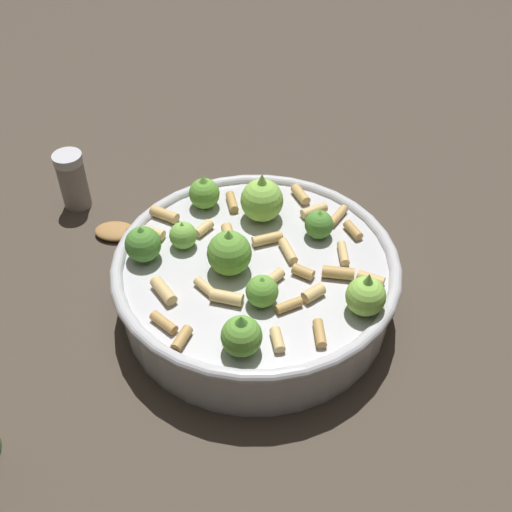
{
  "coord_description": "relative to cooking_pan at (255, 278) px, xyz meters",
  "views": [
    {
      "loc": [
        0.47,
        -0.05,
        0.52
      ],
      "look_at": [
        0.0,
        0.0,
        0.07
      ],
      "focal_mm": 44.2,
      "sensor_mm": 36.0,
      "label": 1
    }
  ],
  "objects": [
    {
      "name": "wooden_spoon",
      "position": [
        -0.12,
        -0.09,
        -0.04
      ],
      "size": [
        0.08,
        0.24,
        0.02
      ],
      "color": "#9E703D",
      "rests_on": "ground"
    },
    {
      "name": "cooking_pan",
      "position": [
        0.0,
        0.0,
        0.0
      ],
      "size": [
        0.3,
        0.3,
        0.12
      ],
      "color": "#B7B7BC",
      "rests_on": "ground"
    },
    {
      "name": "pepper_shaker",
      "position": [
        -0.2,
        -0.21,
        -0.0
      ],
      "size": [
        0.04,
        0.04,
        0.08
      ],
      "color": "gray",
      "rests_on": "ground"
    },
    {
      "name": "ground_plane",
      "position": [
        0.0,
        0.0,
        -0.04
      ],
      "size": [
        2.4,
        2.4,
        0.0
      ],
      "primitive_type": "plane",
      "color": "#42382D"
    }
  ]
}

